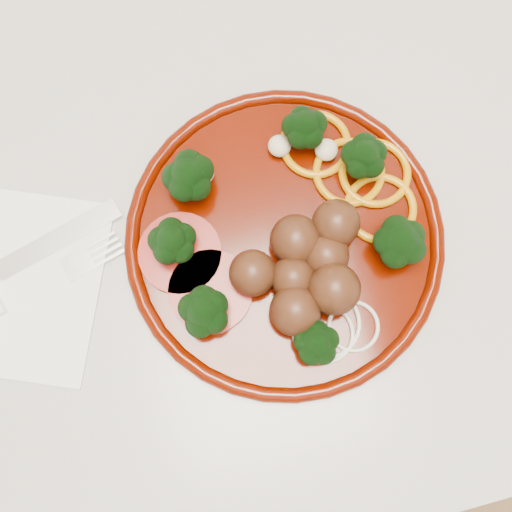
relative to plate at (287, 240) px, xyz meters
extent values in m
cube|color=beige|center=(-0.05, 0.03, -0.48)|extent=(2.40, 0.60, 0.87)
cube|color=#B2B0A9|center=(-0.05, 0.03, -0.03)|extent=(2.40, 0.60, 0.03)
cylinder|color=#430A00|center=(0.00, 0.00, -0.01)|extent=(0.30, 0.30, 0.01)
torus|color=#430A00|center=(0.00, 0.00, -0.01)|extent=(0.30, 0.30, 0.01)
sphere|color=#4B2412|center=(0.03, -0.03, 0.02)|extent=(0.04, 0.04, 0.04)
sphere|color=#4B2412|center=(-0.01, -0.07, 0.02)|extent=(0.04, 0.04, 0.04)
sphere|color=#4B2412|center=(-0.04, -0.02, 0.02)|extent=(0.04, 0.04, 0.04)
sphere|color=#4B2412|center=(0.03, -0.06, 0.02)|extent=(0.04, 0.04, 0.04)
sphere|color=#4B2412|center=(0.04, 0.00, 0.02)|extent=(0.04, 0.04, 0.04)
sphere|color=#4B2412|center=(0.01, 0.00, 0.02)|extent=(0.04, 0.04, 0.04)
sphere|color=#4B2412|center=(-0.01, -0.04, 0.02)|extent=(0.04, 0.04, 0.04)
torus|color=#BF7707|center=(0.07, 0.05, 0.00)|extent=(0.07, 0.07, 0.01)
torus|color=#BF7707|center=(0.09, 0.01, 0.00)|extent=(0.07, 0.07, 0.01)
torus|color=#BF7707|center=(0.05, 0.08, 0.00)|extent=(0.07, 0.07, 0.01)
torus|color=#BF7707|center=(0.10, 0.04, 0.00)|extent=(0.07, 0.07, 0.01)
cylinder|color=#720A07|center=(-0.10, 0.01, 0.00)|extent=(0.08, 0.08, 0.01)
cylinder|color=#720A07|center=(-0.08, -0.03, 0.00)|extent=(0.08, 0.08, 0.01)
torus|color=beige|center=(0.01, -0.09, 0.00)|extent=(0.06, 0.06, 0.00)
torus|color=beige|center=(0.04, -0.09, 0.00)|extent=(0.05, 0.05, 0.00)
torus|color=beige|center=(0.01, -0.08, 0.00)|extent=(0.07, 0.07, 0.00)
ellipsoid|color=#C6B793|center=(0.02, 0.09, 0.00)|extent=(0.02, 0.02, 0.02)
ellipsoid|color=#C6B793|center=(-0.06, 0.08, 0.00)|extent=(0.02, 0.02, 0.02)
ellipsoid|color=#C6B793|center=(0.06, 0.07, 0.00)|extent=(0.02, 0.02, 0.02)
cube|color=white|center=(-0.26, 0.03, -0.02)|extent=(0.23, 0.23, 0.00)
cube|color=silver|center=(-0.21, 0.06, -0.01)|extent=(0.13, 0.05, 0.00)
cube|color=silver|center=(-0.19, 0.03, -0.01)|extent=(0.03, 0.03, 0.00)
cube|color=silver|center=(-0.16, 0.03, -0.01)|extent=(0.03, 0.01, 0.00)
cube|color=silver|center=(-0.16, 0.03, -0.01)|extent=(0.03, 0.01, 0.00)
cube|color=silver|center=(-0.17, 0.04, -0.01)|extent=(0.03, 0.01, 0.00)
cube|color=silver|center=(-0.17, 0.05, -0.01)|extent=(0.03, 0.01, 0.00)
camera|label=1|loc=(-0.06, -0.12, 0.57)|focal=45.00mm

